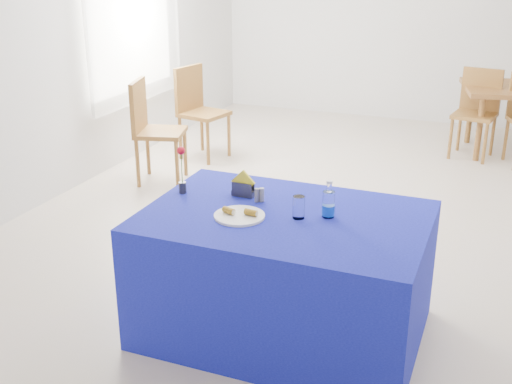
# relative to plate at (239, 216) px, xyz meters

# --- Properties ---
(floor) EXTENTS (7.00, 7.00, 0.00)m
(floor) POSITION_rel_plate_xyz_m (0.01, 2.07, -0.77)
(floor) COLOR beige
(floor) RESTS_ON ground
(room_shell) EXTENTS (7.00, 7.00, 7.00)m
(room_shell) POSITION_rel_plate_xyz_m (0.01, 2.07, 0.98)
(room_shell) COLOR silver
(room_shell) RESTS_ON ground
(window_pane) EXTENTS (0.04, 1.50, 1.60)m
(window_pane) POSITION_rel_plate_xyz_m (-2.46, 2.87, 0.78)
(window_pane) COLOR white
(window_pane) RESTS_ON room_shell
(curtain) EXTENTS (0.04, 1.75, 1.85)m
(curtain) POSITION_rel_plate_xyz_m (-2.39, 2.87, 0.78)
(curtain) COLOR white
(curtain) RESTS_ON room_shell
(plate) EXTENTS (0.29, 0.29, 0.01)m
(plate) POSITION_rel_plate_xyz_m (0.00, 0.00, 0.00)
(plate) COLOR white
(plate) RESTS_ON blue_table
(drinking_glass) EXTENTS (0.07, 0.07, 0.13)m
(drinking_glass) POSITION_rel_plate_xyz_m (0.31, 0.11, 0.06)
(drinking_glass) COLOR white
(drinking_glass) RESTS_ON blue_table
(salt_shaker) EXTENTS (0.03, 0.03, 0.08)m
(salt_shaker) POSITION_rel_plate_xyz_m (0.01, 0.25, 0.04)
(salt_shaker) COLOR slate
(salt_shaker) RESTS_ON blue_table
(pepper_shaker) EXTENTS (0.03, 0.03, 0.08)m
(pepper_shaker) POSITION_rel_plate_xyz_m (0.03, 0.27, 0.04)
(pepper_shaker) COLOR slate
(pepper_shaker) RESTS_ON blue_table
(blue_table) EXTENTS (1.60, 1.10, 0.76)m
(blue_table) POSITION_rel_plate_xyz_m (0.23, 0.13, -0.39)
(blue_table) COLOR #0F148C
(blue_table) RESTS_ON floor
(water_bottle) EXTENTS (0.07, 0.07, 0.21)m
(water_bottle) POSITION_rel_plate_xyz_m (0.46, 0.19, 0.06)
(water_bottle) COLOR white
(water_bottle) RESTS_ON blue_table
(napkin_holder) EXTENTS (0.15, 0.06, 0.17)m
(napkin_holder) POSITION_rel_plate_xyz_m (-0.11, 0.31, 0.04)
(napkin_holder) COLOR #333338
(napkin_holder) RESTS_ON blue_table
(rose_vase) EXTENTS (0.05, 0.05, 0.30)m
(rose_vase) POSITION_rel_plate_xyz_m (-0.48, 0.22, 0.14)
(rose_vase) COLOR #232328
(rose_vase) RESTS_ON blue_table
(chair_bg_left) EXTENTS (0.49, 0.49, 0.96)m
(chair_bg_left) POSITION_rel_plate_xyz_m (1.02, 4.23, -0.22)
(chair_bg_left) COLOR olive
(chair_bg_left) RESTS_ON floor
(chair_win_a) EXTENTS (0.56, 0.56, 1.01)m
(chair_win_a) POSITION_rel_plate_xyz_m (-1.86, 2.17, -0.19)
(chair_win_a) COLOR olive
(chair_win_a) RESTS_ON floor
(chair_win_b) EXTENTS (0.52, 0.52, 0.99)m
(chair_win_b) POSITION_rel_plate_xyz_m (-1.81, 3.07, -0.20)
(chair_win_b) COLOR olive
(chair_win_b) RESTS_ON floor
(banana_pieces) EXTENTS (0.21, 0.07, 0.04)m
(banana_pieces) POSITION_rel_plate_xyz_m (0.00, 0.00, 0.03)
(banana_pieces) COLOR gold
(banana_pieces) RESTS_ON plate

